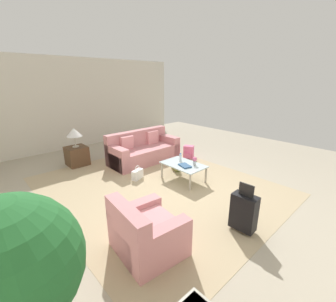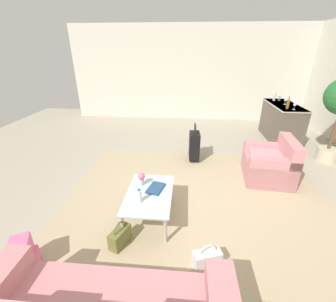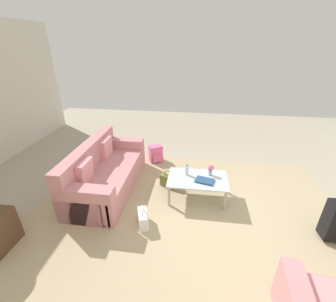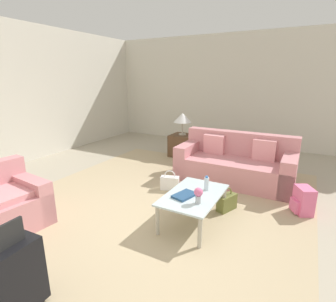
% 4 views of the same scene
% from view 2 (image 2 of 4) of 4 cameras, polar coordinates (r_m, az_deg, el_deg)
% --- Properties ---
extents(ground_plane, '(12.00, 12.00, 0.00)m').
position_cam_2_polar(ground_plane, '(3.86, 3.96, -12.77)').
color(ground_plane, '#A89E89').
extents(wall_left, '(0.12, 8.00, 3.10)m').
position_cam_2_polar(wall_left, '(8.17, 5.08, 18.93)').
color(wall_left, beige).
rests_on(wall_left, ground).
extents(area_rug, '(5.20, 4.40, 0.01)m').
position_cam_2_polar(area_rug, '(3.41, 7.29, -18.92)').
color(area_rug, tan).
rests_on(area_rug, ground).
extents(armchair, '(1.01, 0.93, 0.83)m').
position_cam_2_polar(armchair, '(4.76, 24.79, -3.29)').
color(armchair, '#C67F84').
rests_on(armchair, ground).
extents(coffee_table, '(1.05, 0.66, 0.42)m').
position_cam_2_polar(coffee_table, '(3.36, -4.74, -11.42)').
color(coffee_table, silver).
rests_on(coffee_table, ground).
extents(water_bottle, '(0.06, 0.06, 0.20)m').
position_cam_2_polar(water_bottle, '(3.13, -7.27, -11.24)').
color(water_bottle, silver).
rests_on(water_bottle, coffee_table).
extents(coffee_table_book, '(0.36, 0.28, 0.03)m').
position_cam_2_polar(coffee_table_book, '(3.41, -3.11, -9.40)').
color(coffee_table_book, navy).
rests_on(coffee_table_book, coffee_table).
extents(flower_vase, '(0.11, 0.11, 0.21)m').
position_cam_2_polar(flower_vase, '(3.47, -6.72, -6.77)').
color(flower_vase, '#B2B7BC').
rests_on(flower_vase, coffee_table).
extents(bar_console, '(1.61, 0.68, 0.99)m').
position_cam_2_polar(bar_console, '(6.95, 26.80, 6.63)').
color(bar_console, brown).
rests_on(bar_console, ground).
extents(wine_glass_leftmost, '(0.08, 0.08, 0.15)m').
position_cam_2_polar(wine_glass_leftmost, '(7.33, 26.52, 12.30)').
color(wine_glass_leftmost, silver).
rests_on(wine_glass_leftmost, bar_console).
extents(wine_glass_left_of_centre, '(0.08, 0.08, 0.15)m').
position_cam_2_polar(wine_glass_left_of_centre, '(6.81, 27.71, 11.31)').
color(wine_glass_left_of_centre, silver).
rests_on(wine_glass_left_of_centre, bar_console).
extents(wine_glass_right_of_centre, '(0.08, 0.08, 0.15)m').
position_cam_2_polar(wine_glass_right_of_centre, '(6.32, 29.51, 10.10)').
color(wine_glass_right_of_centre, silver).
rests_on(wine_glass_right_of_centre, bar_console).
extents(wine_bottle_clear, '(0.07, 0.07, 0.30)m').
position_cam_2_polar(wine_bottle_clear, '(7.21, 25.44, 12.40)').
color(wine_bottle_clear, silver).
rests_on(wine_bottle_clear, bar_console).
extents(wine_bottle_amber, '(0.07, 0.07, 0.30)m').
position_cam_2_polar(wine_bottle_amber, '(6.34, 28.19, 10.48)').
color(wine_bottle_amber, brown).
rests_on(wine_bottle_amber, bar_console).
extents(suitcase_black, '(0.41, 0.24, 0.85)m').
position_cam_2_polar(suitcase_black, '(5.08, 6.71, 1.44)').
color(suitcase_black, black).
rests_on(suitcase_black, ground).
extents(handbag_white, '(0.24, 0.35, 0.36)m').
position_cam_2_polar(handbag_white, '(2.90, 9.92, -25.51)').
color(handbag_white, white).
rests_on(handbag_white, ground).
extents(handbag_olive, '(0.35, 0.25, 0.36)m').
position_cam_2_polar(handbag_olive, '(3.16, -12.07, -20.48)').
color(handbag_olive, olive).
rests_on(handbag_olive, ground).
extents(backpack_pink, '(0.36, 0.34, 0.40)m').
position_cam_2_polar(backpack_pink, '(3.26, -32.77, -21.47)').
color(backpack_pink, pink).
rests_on(backpack_pink, ground).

